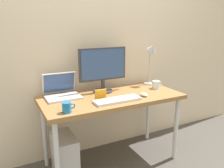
{
  "coord_description": "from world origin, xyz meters",
  "views": [
    {
      "loc": [
        -0.97,
        -1.9,
        1.4
      ],
      "look_at": [
        0.0,
        0.0,
        0.84
      ],
      "focal_mm": 36.84,
      "sensor_mm": 36.0,
      "label": 1
    }
  ],
  "objects": [
    {
      "name": "laptop",
      "position": [
        -0.44,
        0.19,
        0.78
      ],
      "size": [
        0.32,
        0.28,
        0.22
      ],
      "color": "silver",
      "rests_on": "desk"
    },
    {
      "name": "desk_lamp",
      "position": [
        0.58,
        0.18,
        1.07
      ],
      "size": [
        0.11,
        0.16,
        0.48
      ],
      "color": "#B2B2B7",
      "rests_on": "desk"
    },
    {
      "name": "coffee_mug",
      "position": [
        -0.51,
        -0.22,
        0.76
      ],
      "size": [
        0.11,
        0.07,
        0.08
      ],
      "color": "#1E72BF",
      "rests_on": "desk"
    },
    {
      "name": "desk",
      "position": [
        0.0,
        0.0,
        0.65
      ],
      "size": [
        1.37,
        0.61,
        0.72
      ],
      "color": "olive",
      "rests_on": "ground_plane"
    },
    {
      "name": "photo_frame",
      "position": [
        -0.14,
        -0.04,
        0.77
      ],
      "size": [
        0.11,
        0.03,
        0.09
      ],
      "primitive_type": "cube",
      "rotation": [
        0.11,
        0.0,
        0.0
      ],
      "color": "orange",
      "rests_on": "desk"
    },
    {
      "name": "ground_plane",
      "position": [
        0.0,
        0.0,
        0.0
      ],
      "size": [
        6.0,
        6.0,
        0.0
      ],
      "primitive_type": "plane",
      "color": "#4C4742"
    },
    {
      "name": "glass_cup",
      "position": [
        0.54,
        0.02,
        0.76
      ],
      "size": [
        0.12,
        0.08,
        0.08
      ],
      "color": "silver",
      "rests_on": "desk"
    },
    {
      "name": "monitor",
      "position": [
        -0.01,
        0.17,
        0.98
      ],
      "size": [
        0.5,
        0.2,
        0.45
      ],
      "color": "#333338",
      "rests_on": "desk"
    },
    {
      "name": "keyboard",
      "position": [
        -0.03,
        -0.17,
        0.73
      ],
      "size": [
        0.44,
        0.14,
        0.02
      ],
      "primitive_type": "cube",
      "color": "silver",
      "rests_on": "desk"
    },
    {
      "name": "mouse",
      "position": [
        0.27,
        -0.15,
        0.74
      ],
      "size": [
        0.06,
        0.09,
        0.03
      ],
      "primitive_type": "ellipsoid",
      "color": "silver",
      "rests_on": "desk"
    },
    {
      "name": "computer_tower",
      "position": [
        -0.5,
        -0.02,
        0.21
      ],
      "size": [
        0.18,
        0.36,
        0.42
      ],
      "primitive_type": "cube",
      "color": "#B2B2B7",
      "rests_on": "ground_plane"
    },
    {
      "name": "back_wall",
      "position": [
        0.0,
        0.37,
        1.3
      ],
      "size": [
        4.4,
        0.04,
        2.6
      ],
      "primitive_type": "cube",
      "color": "beige",
      "rests_on": "ground_plane"
    }
  ]
}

